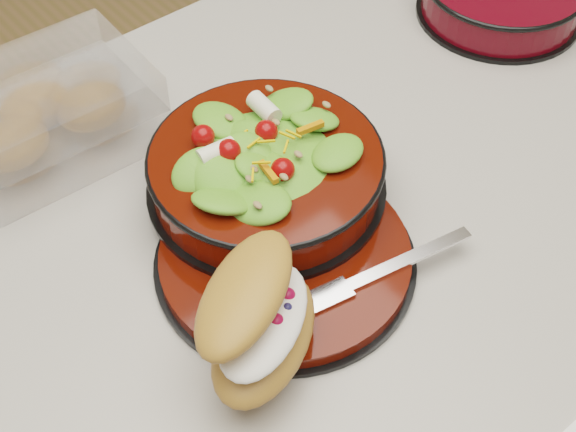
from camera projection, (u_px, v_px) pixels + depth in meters
island_counter at (277, 413)px, 1.18m from camera, size 1.24×0.74×0.90m
dinner_plate at (286, 257)px, 0.80m from camera, size 0.26×0.26×0.02m
salad_bowl at (266, 164)px, 0.82m from camera, size 0.25×0.25×0.10m
croissant at (259, 318)px, 0.69m from camera, size 0.17×0.16×0.09m
fork at (385, 270)px, 0.77m from camera, size 0.18×0.05×0.00m
pastry_box at (49, 114)px, 0.89m from camera, size 0.22×0.17×0.09m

